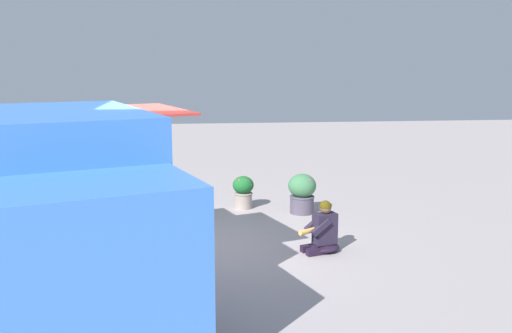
% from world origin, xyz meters
% --- Properties ---
extents(ground_plane, '(40.00, 40.00, 0.00)m').
position_xyz_m(ground_plane, '(0.00, 0.00, 0.00)').
color(ground_plane, '#A79B9A').
extents(food_truck, '(5.05, 3.42, 2.48)m').
position_xyz_m(food_truck, '(1.87, -1.49, 1.18)').
color(food_truck, '#3D7BDF').
rests_on(food_truck, ground_plane).
extents(person_customer, '(0.57, 0.79, 0.87)m').
position_xyz_m(person_customer, '(0.24, 2.17, 0.33)').
color(person_customer, black).
rests_on(person_customer, ground_plane).
extents(planter_flowering_near, '(0.58, 0.58, 0.83)m').
position_xyz_m(planter_flowering_near, '(-2.21, 2.30, 0.44)').
color(planter_flowering_near, '#4E4656').
rests_on(planter_flowering_near, ground_plane).
extents(planter_flowering_far, '(0.45, 0.45, 0.70)m').
position_xyz_m(planter_flowering_far, '(-2.74, 1.12, 0.38)').
color(planter_flowering_far, gray).
rests_on(planter_flowering_far, ground_plane).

